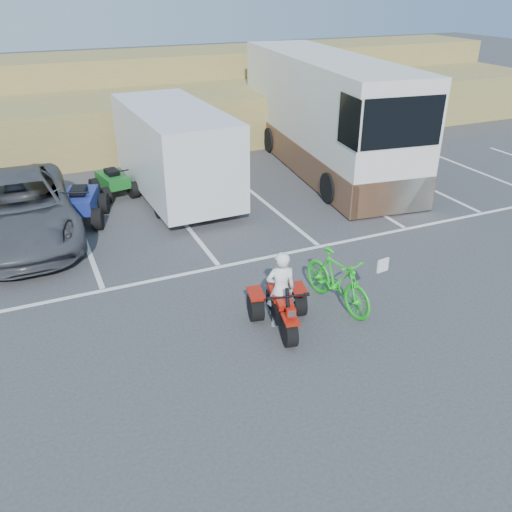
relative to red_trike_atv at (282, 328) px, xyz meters
name	(u,v)px	position (x,y,z in m)	size (l,w,h in m)	color
ground	(262,319)	(-0.23, 0.45, 0.00)	(100.00, 100.00, 0.00)	#37373A
parking_stripes	(228,234)	(0.64, 4.52, 0.00)	(28.00, 5.16, 0.01)	white
grass_embankment	(110,102)	(-0.23, 15.93, 1.42)	(40.00, 8.50, 3.10)	olive
red_trike_atv	(282,328)	(0.00, 0.00, 0.00)	(1.15, 1.53, 0.99)	#A31609
rider	(281,290)	(0.03, 0.15, 0.79)	(0.57, 0.38, 1.57)	white
green_dirt_bike	(337,280)	(1.40, 0.32, 0.60)	(0.56, 1.99, 1.19)	#14BF19
grey_pickup	(19,208)	(-4.34, 6.52, 0.81)	(2.67, 5.79, 1.61)	#43454B
cargo_trailer	(175,150)	(0.22, 7.84, 1.47)	(2.47, 5.88, 2.72)	silver
rv_motorhome	(323,120)	(5.94, 8.84, 1.61)	(3.85, 10.57, 3.71)	silver
quad_atv_blue	(84,222)	(-2.78, 6.91, 0.00)	(1.28, 1.71, 1.12)	navy
quad_atv_green	(115,196)	(-1.59, 8.61, 0.00)	(1.09, 1.47, 0.96)	#155F1D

